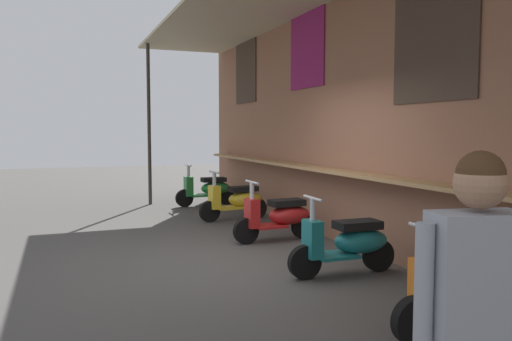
{
  "coord_description": "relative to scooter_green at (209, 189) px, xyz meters",
  "views": [
    {
      "loc": [
        6.21,
        -2.14,
        1.73
      ],
      "look_at": [
        -1.93,
        1.05,
        1.04
      ],
      "focal_mm": 35.43,
      "sensor_mm": 36.0,
      "label": 1
    }
  ],
  "objects": [
    {
      "name": "scooter_teal",
      "position": [
        6.06,
        -0.0,
        0.0
      ],
      "size": [
        0.46,
        1.4,
        0.97
      ],
      "rotation": [
        0.0,
        0.0,
        -1.6
      ],
      "color": "#197075",
      "rests_on": "ground_plane"
    },
    {
      "name": "scooter_yellow",
      "position": [
        2.02,
        -0.0,
        0.0
      ],
      "size": [
        0.5,
        1.4,
        0.97
      ],
      "rotation": [
        0.0,
        0.0,
        -1.49
      ],
      "color": "gold",
      "rests_on": "ground_plane"
    },
    {
      "name": "scooter_green",
      "position": [
        0.0,
        0.0,
        0.0
      ],
      "size": [
        0.46,
        1.4,
        0.97
      ],
      "rotation": [
        0.0,
        0.0,
        -1.55
      ],
      "color": "#237533",
      "rests_on": "ground_plane"
    },
    {
      "name": "scooter_red",
      "position": [
        4.04,
        -0.0,
        0.0
      ],
      "size": [
        0.46,
        1.4,
        0.97
      ],
      "rotation": [
        0.0,
        0.0,
        -1.53
      ],
      "color": "red",
      "rests_on": "ground_plane"
    },
    {
      "name": "shopper_with_handbag",
      "position": [
        9.6,
        -1.55,
        0.61
      ],
      "size": [
        0.34,
        0.66,
        1.65
      ],
      "rotation": [
        0.0,
        0.0,
        2.94
      ],
      "color": "#999EA8",
      "rests_on": "ground_plane"
    },
    {
      "name": "market_stall_facade",
      "position": [
        5.02,
        0.8,
        1.78
      ],
      "size": [
        13.67,
        2.4,
        3.95
      ],
      "color": "#8C5B44",
      "rests_on": "ground_plane"
    },
    {
      "name": "ground_plane",
      "position": [
        5.02,
        -1.08,
        -0.39
      ],
      "size": [
        38.27,
        38.27,
        0.0
      ],
      "primitive_type": "plane",
      "color": "#474442"
    },
    {
      "name": "scooter_orange",
      "position": [
        8.03,
        -0.0,
        0.0
      ],
      "size": [
        0.46,
        1.4,
        0.97
      ],
      "rotation": [
        0.0,
        0.0,
        -1.61
      ],
      "color": "orange",
      "rests_on": "ground_plane"
    }
  ]
}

